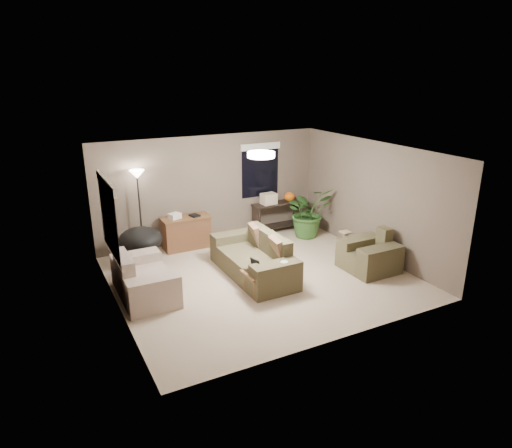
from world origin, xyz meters
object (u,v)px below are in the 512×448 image
papasan_chair (141,243)px  houseplant (308,217)px  loveseat (143,281)px  desk (186,232)px  main_sofa (255,261)px  cat_scratching_post (345,244)px  console_table (277,215)px  floor_lamp (138,185)px  armchair (370,256)px  coffee_table (270,273)px

papasan_chair → houseplant: 4.06m
loveseat → desk: loveseat is taller
main_sofa → houseplant: (2.18, 1.39, 0.19)m
cat_scratching_post → console_table: bearing=107.5°
desk → floor_lamp: floor_lamp is taller
armchair → floor_lamp: bearing=143.1°
desk → armchair: bearing=-44.5°
coffee_table → cat_scratching_post: (2.39, 0.87, -0.14)m
coffee_table → floor_lamp: size_ratio=0.52×
houseplant → loveseat: bearing=-163.8°
main_sofa → loveseat: bearing=177.1°
main_sofa → coffee_table: size_ratio=2.20×
cat_scratching_post → houseplant: bearing=96.1°
loveseat → main_sofa: bearing=-2.9°
loveseat → houseplant: (4.40, 1.28, 0.19)m
houseplant → console_table: bearing=126.0°
desk → papasan_chair: 1.22m
desk → console_table: same height
loveseat → desk: bearing=51.8°
coffee_table → houseplant: bearing=43.9°
armchair → floor_lamp: floor_lamp is taller
console_table → cat_scratching_post: bearing=-72.5°
loveseat → console_table: (3.91, 1.94, 0.14)m
loveseat → floor_lamp: 2.40m
main_sofa → console_table: 2.67m
main_sofa → papasan_chair: main_sofa is taller
main_sofa → console_table: main_sofa is taller
coffee_table → papasan_chair: (-1.80, 2.34, 0.11)m
console_table → houseplant: size_ratio=1.05×
loveseat → desk: size_ratio=1.45×
papasan_chair → loveseat: bearing=-103.1°
armchair → coffee_table: 2.27m
papasan_chair → cat_scratching_post: size_ratio=1.84×
desk → houseplant: bearing=-11.6°
loveseat → papasan_chair: 1.50m
desk → coffee_table: bearing=-76.6°
floor_lamp → papasan_chair: bearing=-106.7°
papasan_chair → cat_scratching_post: 4.45m
papasan_chair → houseplant: size_ratio=0.74×
desk → floor_lamp: bearing=175.9°
floor_lamp → cat_scratching_post: bearing=-26.0°
papasan_chair → coffee_table: bearing=-52.4°
desk → cat_scratching_post: desk is taller
desk → floor_lamp: (-0.99, 0.07, 1.22)m
loveseat → houseplant: size_ratio=1.29×
main_sofa → armchair: 2.36m
main_sofa → cat_scratching_post: size_ratio=4.40×
armchair → coffee_table: armchair is taller
floor_lamp → console_table: bearing=-0.1°
main_sofa → papasan_chair: size_ratio=2.39×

